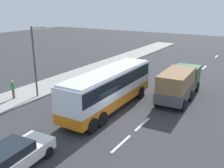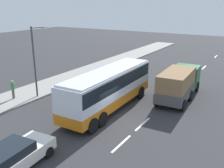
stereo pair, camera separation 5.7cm
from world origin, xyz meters
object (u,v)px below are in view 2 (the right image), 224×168
at_px(cargo_truck, 179,82).
at_px(pedestrian_at_crossing, 13,88).
at_px(street_lamp, 36,56).
at_px(car_white_minivan, 11,158).
at_px(coach_bus, 109,85).

bearing_deg(cargo_truck, pedestrian_at_crossing, 120.39).
bearing_deg(street_lamp, pedestrian_at_crossing, 141.37).
distance_m(cargo_truck, street_lamp, 13.25).
height_order(cargo_truck, street_lamp, street_lamp).
height_order(car_white_minivan, street_lamp, street_lamp).
bearing_deg(cargo_truck, street_lamp, 117.24).
height_order(cargo_truck, pedestrian_at_crossing, cargo_truck).
bearing_deg(coach_bus, cargo_truck, -37.79).
bearing_deg(street_lamp, car_white_minivan, -140.42).
height_order(coach_bus, car_white_minivan, coach_bus).
distance_m(coach_bus, cargo_truck, 6.90).
relative_size(car_white_minivan, street_lamp, 0.76).
xyz_separation_m(coach_bus, pedestrian_at_crossing, (-2.71, 8.60, -0.93)).
xyz_separation_m(car_white_minivan, pedestrian_at_crossing, (6.94, 8.59, 0.35)).
bearing_deg(pedestrian_at_crossing, cargo_truck, 10.22).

